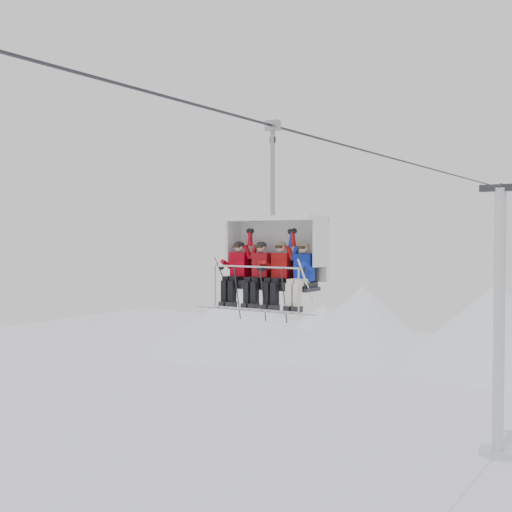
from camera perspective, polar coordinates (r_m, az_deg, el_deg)
The scene contains 7 objects.
lift_tower_right at distance 34.18m, azimuth 20.78°, elevation -6.99°, with size 2.00×1.80×13.48m.
haul_cable at distance 13.36m, azimuth 0.00°, elevation 11.90°, with size 0.06×0.06×50.00m, color #2D2D32.
chairlift_carrier at distance 13.80m, azimuth 1.74°, elevation 0.51°, with size 2.24×1.17×3.98m.
skier_far_left at distance 14.01m, azimuth -1.71°, elevation -1.36°, with size 0.38×1.69×1.54m.
skier_center_left at distance 13.68m, azimuth 0.28°, elevation -1.43°, with size 0.38×1.69×1.54m.
skier_center_right at distance 13.42m, azimuth 2.04°, elevation -1.50°, with size 0.38×1.69×1.54m.
skier_far_right at distance 13.15m, azimuth 4.05°, elevation -1.59°, with size 0.38×1.69×1.53m.
Camera 1 is at (7.20, -11.01, 10.97)m, focal length 45.00 mm.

